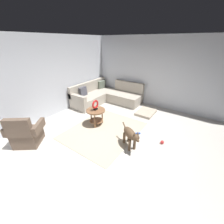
{
  "coord_description": "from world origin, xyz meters",
  "views": [
    {
      "loc": [
        -2.7,
        -1.58,
        2.5
      ],
      "look_at": [
        0.45,
        0.6,
        0.55
      ],
      "focal_mm": 22.64,
      "sensor_mm": 36.0,
      "label": 1
    }
  ],
  "objects_px": {
    "torus_sculpture": "(95,105)",
    "dog": "(130,135)",
    "side_table": "(96,113)",
    "dog_bed_mat": "(146,112)",
    "sectional_couch": "(105,96)",
    "armchair": "(26,134)",
    "dog_toy_rope": "(138,133)",
    "dog_toy_ball": "(162,142)"
  },
  "relations": [
    {
      "from": "torus_sculpture",
      "to": "dog",
      "type": "relative_size",
      "value": 0.44
    },
    {
      "from": "side_table",
      "to": "dog_bed_mat",
      "type": "bearing_deg",
      "value": -31.78
    },
    {
      "from": "sectional_couch",
      "to": "dog_bed_mat",
      "type": "bearing_deg",
      "value": -90.16
    },
    {
      "from": "sectional_couch",
      "to": "armchair",
      "type": "relative_size",
      "value": 2.25
    },
    {
      "from": "armchair",
      "to": "dog_toy_rope",
      "type": "bearing_deg",
      "value": 5.34
    },
    {
      "from": "sectional_couch",
      "to": "dog",
      "type": "relative_size",
      "value": 3.07
    },
    {
      "from": "dog_toy_ball",
      "to": "dog",
      "type": "bearing_deg",
      "value": 132.73
    },
    {
      "from": "sectional_couch",
      "to": "side_table",
      "type": "relative_size",
      "value": 3.75
    },
    {
      "from": "armchair",
      "to": "dog",
      "type": "xyz_separation_m",
      "value": [
        1.44,
        -2.29,
        0.05
      ]
    },
    {
      "from": "dog_bed_mat",
      "to": "dog",
      "type": "bearing_deg",
      "value": -169.03
    },
    {
      "from": "torus_sculpture",
      "to": "dog_toy_ball",
      "type": "distance_m",
      "value": 2.22
    },
    {
      "from": "sectional_couch",
      "to": "armchair",
      "type": "height_order",
      "value": "same"
    },
    {
      "from": "dog",
      "to": "dog_toy_rope",
      "type": "xyz_separation_m",
      "value": [
        0.64,
        0.07,
        -0.35
      ]
    },
    {
      "from": "torus_sculpture",
      "to": "dog",
      "type": "height_order",
      "value": "torus_sculpture"
    },
    {
      "from": "torus_sculpture",
      "to": "dog_bed_mat",
      "type": "xyz_separation_m",
      "value": [
        1.68,
        -1.04,
        -0.67
      ]
    },
    {
      "from": "dog_bed_mat",
      "to": "sectional_couch",
      "type": "bearing_deg",
      "value": 89.84
    },
    {
      "from": "dog_toy_rope",
      "to": "dog",
      "type": "bearing_deg",
      "value": -174.22
    },
    {
      "from": "dog",
      "to": "dog_toy_ball",
      "type": "relative_size",
      "value": 7.57
    },
    {
      "from": "armchair",
      "to": "side_table",
      "type": "bearing_deg",
      "value": 26.76
    },
    {
      "from": "armchair",
      "to": "dog_toy_rope",
      "type": "relative_size",
      "value": 7.14
    },
    {
      "from": "dog_toy_ball",
      "to": "torus_sculpture",
      "type": "bearing_deg",
      "value": 97.04
    },
    {
      "from": "armchair",
      "to": "dog_bed_mat",
      "type": "bearing_deg",
      "value": 23.61
    },
    {
      "from": "sectional_couch",
      "to": "dog",
      "type": "height_order",
      "value": "sectional_couch"
    },
    {
      "from": "armchair",
      "to": "sectional_couch",
      "type": "bearing_deg",
      "value": 52.94
    },
    {
      "from": "dog_toy_ball",
      "to": "dog_toy_rope",
      "type": "bearing_deg",
      "value": 87.46
    },
    {
      "from": "armchair",
      "to": "torus_sculpture",
      "type": "xyz_separation_m",
      "value": [
        1.79,
        -0.85,
        0.39
      ]
    },
    {
      "from": "sectional_couch",
      "to": "dog_bed_mat",
      "type": "relative_size",
      "value": 2.81
    },
    {
      "from": "sectional_couch",
      "to": "dog_toy_ball",
      "type": "bearing_deg",
      "value": -115.52
    },
    {
      "from": "sectional_couch",
      "to": "armchair",
      "type": "bearing_deg",
      "value": -179.28
    },
    {
      "from": "side_table",
      "to": "torus_sculpture",
      "type": "distance_m",
      "value": 0.29
    },
    {
      "from": "side_table",
      "to": "armchair",
      "type": "bearing_deg",
      "value": 154.54
    },
    {
      "from": "sectional_couch",
      "to": "dog_toy_ball",
      "type": "xyz_separation_m",
      "value": [
        -1.43,
        -3.0,
        -0.24
      ]
    },
    {
      "from": "armchair",
      "to": "side_table",
      "type": "xyz_separation_m",
      "value": [
        1.79,
        -0.85,
        0.09
      ]
    },
    {
      "from": "armchair",
      "to": "dog_toy_ball",
      "type": "height_order",
      "value": "armchair"
    },
    {
      "from": "dog_bed_mat",
      "to": "dog_toy_ball",
      "type": "bearing_deg",
      "value": -143.47
    },
    {
      "from": "dog",
      "to": "side_table",
      "type": "bearing_deg",
      "value": -69.98
    },
    {
      "from": "side_table",
      "to": "torus_sculpture",
      "type": "height_order",
      "value": "torus_sculpture"
    },
    {
      "from": "torus_sculpture",
      "to": "dog",
      "type": "bearing_deg",
      "value": -103.74
    },
    {
      "from": "armchair",
      "to": "dog_toy_ball",
      "type": "relative_size",
      "value": 10.32
    },
    {
      "from": "sectional_couch",
      "to": "side_table",
      "type": "bearing_deg",
      "value": -152.0
    },
    {
      "from": "dog_bed_mat",
      "to": "armchair",
      "type": "bearing_deg",
      "value": 151.39
    },
    {
      "from": "sectional_couch",
      "to": "dog_bed_mat",
      "type": "height_order",
      "value": "sectional_couch"
    }
  ]
}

